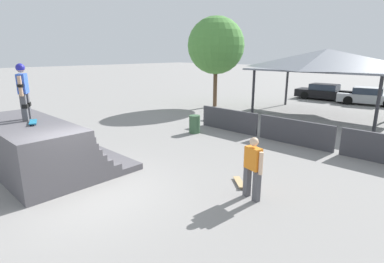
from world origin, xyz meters
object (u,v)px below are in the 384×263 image
(skater_on_deck, at_px, (23,88))
(skateboard_on_ground, at_px, (240,182))
(tree_far_back, at_px, (216,46))
(skateboard_on_deck, at_px, (33,122))
(bystander_walking, at_px, (253,165))
(parked_car_silver, at_px, (368,97))
(trash_bin, at_px, (195,124))
(parked_car_black, at_px, (325,92))

(skater_on_deck, bearing_deg, skateboard_on_ground, 62.86)
(skater_on_deck, xyz_separation_m, tree_far_back, (-3.13, 13.35, 1.54))
(skateboard_on_deck, bearing_deg, skater_on_deck, -165.47)
(bystander_walking, bearing_deg, skater_on_deck, 40.88)
(tree_far_back, relative_size, parked_car_silver, 1.40)
(skateboard_on_ground, height_order, trash_bin, trash_bin)
(skater_on_deck, distance_m, trash_bin, 7.39)
(parked_car_silver, bearing_deg, bystander_walking, -95.47)
(bystander_walking, xyz_separation_m, parked_car_silver, (-1.93, 18.57, -0.33))
(skateboard_on_deck, bearing_deg, skateboard_on_ground, 57.24)
(skateboard_on_deck, bearing_deg, trash_bin, 109.85)
(tree_far_back, bearing_deg, bystander_walking, -46.57)
(skater_on_deck, relative_size, bystander_walking, 1.07)
(skater_on_deck, height_order, skateboard_on_ground, skater_on_deck)
(skateboard_on_deck, distance_m, parked_car_black, 22.10)
(skater_on_deck, relative_size, tree_far_back, 0.29)
(skateboard_on_deck, relative_size, tree_far_back, 0.13)
(tree_far_back, xyz_separation_m, parked_car_silver, (7.73, 8.37, -3.60))
(skateboard_on_deck, xyz_separation_m, bystander_walking, (5.80, 3.23, -0.76))
(tree_far_back, height_order, parked_car_black, tree_far_back)
(skateboard_on_ground, height_order, parked_car_silver, parked_car_silver)
(skateboard_on_deck, height_order, trash_bin, skateboard_on_deck)
(tree_far_back, distance_m, trash_bin, 8.39)
(trash_bin, distance_m, parked_car_silver, 15.20)
(bystander_walking, distance_m, trash_bin, 6.87)
(trash_bin, bearing_deg, tree_far_back, 122.06)
(skateboard_on_ground, relative_size, parked_car_black, 0.16)
(trash_bin, bearing_deg, skateboard_on_deck, -91.04)
(skateboard_on_ground, xyz_separation_m, parked_car_black, (-4.43, 18.32, 0.54))
(tree_far_back, relative_size, parked_car_black, 1.34)
(bystander_walking, distance_m, parked_car_silver, 18.67)
(parked_car_silver, bearing_deg, tree_far_back, -144.12)
(bystander_walking, height_order, tree_far_back, tree_far_back)
(skateboard_on_deck, bearing_deg, bystander_walking, 50.01)
(skater_on_deck, distance_m, parked_car_black, 22.12)
(parked_car_black, distance_m, parked_car_silver, 3.23)
(trash_bin, bearing_deg, skateboard_on_ground, -33.98)
(skater_on_deck, height_order, tree_far_back, tree_far_back)
(skater_on_deck, distance_m, bystander_walking, 7.45)
(tree_far_back, bearing_deg, skateboard_on_deck, -74.00)
(tree_far_back, bearing_deg, skater_on_deck, -76.81)
(tree_far_back, bearing_deg, parked_car_black, 62.42)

